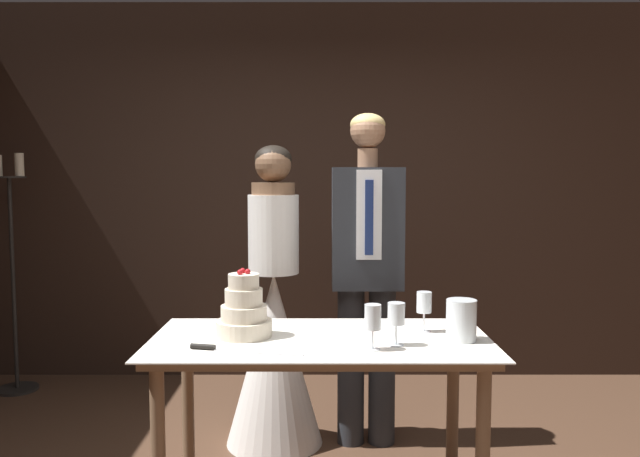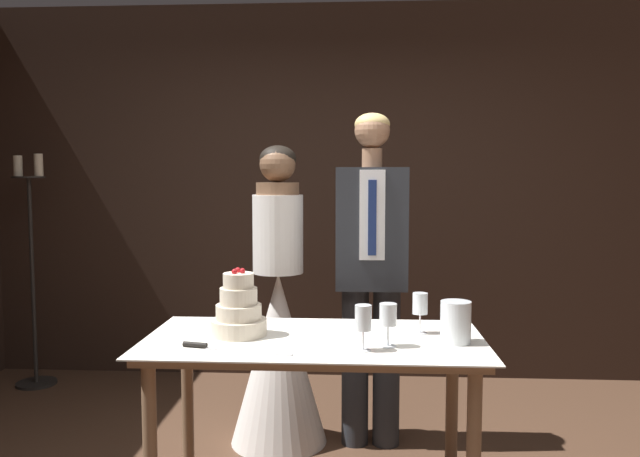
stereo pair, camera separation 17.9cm
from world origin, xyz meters
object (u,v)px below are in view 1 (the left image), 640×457
(hurricane_candle, at_px, (461,321))
(cake_table, at_px, (320,362))
(bride, at_px, (274,336))
(cake_knife, at_px, (224,349))
(wine_glass_middle, at_px, (424,304))
(tiered_cake, at_px, (244,312))
(candle_stand, at_px, (13,279))
(wine_glass_near, at_px, (396,315))
(wine_glass_far, at_px, (372,320))
(groom, at_px, (367,266))

(hurricane_candle, bearing_deg, cake_table, 175.52)
(bride, bearing_deg, hurricane_candle, -46.76)
(cake_knife, xyz_separation_m, wine_glass_middle, (0.82, 0.30, 0.11))
(cake_knife, bearing_deg, wine_glass_middle, 32.39)
(tiered_cake, height_order, candle_stand, candle_stand)
(tiered_cake, height_order, bride, bride)
(wine_glass_near, height_order, hurricane_candle, wine_glass_near)
(cake_table, distance_m, bride, 0.89)
(wine_glass_far, bearing_deg, bride, 114.19)
(cake_knife, distance_m, wine_glass_near, 0.69)
(cake_knife, bearing_deg, groom, 71.12)
(tiered_cake, height_order, wine_glass_middle, tiered_cake)
(tiered_cake, distance_m, wine_glass_middle, 0.78)
(wine_glass_far, bearing_deg, wine_glass_near, 32.97)
(cake_table, distance_m, wine_glass_middle, 0.52)
(tiered_cake, xyz_separation_m, groom, (0.58, 0.82, 0.08))
(cake_table, xyz_separation_m, hurricane_candle, (0.58, -0.05, 0.19))
(cake_knife, distance_m, wine_glass_far, 0.59)
(wine_glass_far, height_order, bride, bride)
(tiered_cake, xyz_separation_m, candle_stand, (-1.81, 1.68, -0.13))
(tiered_cake, relative_size, hurricane_candle, 1.69)
(hurricane_candle, height_order, groom, groom)
(tiered_cake, bearing_deg, cake_table, -4.96)
(wine_glass_near, distance_m, groom, 0.97)
(wine_glass_middle, distance_m, bride, 1.08)
(wine_glass_near, bearing_deg, candle_stand, 143.14)
(wine_glass_near, height_order, wine_glass_far, wine_glass_far)
(bride, xyz_separation_m, groom, (0.52, -0.00, 0.40))
(wine_glass_near, bearing_deg, tiered_cake, 166.86)
(tiered_cake, distance_m, cake_knife, 0.25)
(tiered_cake, bearing_deg, cake_knife, -102.12)
(tiered_cake, height_order, wine_glass_near, tiered_cake)
(cake_knife, bearing_deg, wine_glass_far, 13.97)
(bride, height_order, groom, groom)
(cake_knife, bearing_deg, bride, 95.98)
(cake_table, bearing_deg, wine_glass_near, -21.31)
(wine_glass_near, relative_size, hurricane_candle, 1.01)
(wine_glass_near, xyz_separation_m, wine_glass_middle, (0.15, 0.22, -0.00))
(wine_glass_near, xyz_separation_m, groom, (-0.04, 0.96, 0.06))
(wine_glass_near, distance_m, candle_stand, 3.05)
(hurricane_candle, relative_size, groom, 0.09)
(wine_glass_far, bearing_deg, tiered_cake, 158.25)
(cake_table, relative_size, tiered_cake, 4.92)
(cake_knife, distance_m, hurricane_candle, 0.97)
(candle_stand, bearing_deg, wine_glass_middle, -31.85)
(tiered_cake, relative_size, groom, 0.16)
(wine_glass_far, bearing_deg, wine_glass_middle, 49.03)
(cake_knife, height_order, wine_glass_middle, wine_glass_middle)
(groom, distance_m, candle_stand, 2.55)
(cake_knife, relative_size, groom, 0.24)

